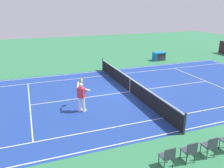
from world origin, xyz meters
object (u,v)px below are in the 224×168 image
at_px(tennis_net, 130,85).
at_px(tennis_ball, 46,100).
at_px(spectator_chair_5, 168,156).
at_px(equipment_cart_tarped, 159,56).
at_px(tennis_player_near, 81,95).
at_px(spectator_chair_4, 190,150).
at_px(spectator_chair_3, 210,145).

relative_size(tennis_net, tennis_ball, 177.27).
distance_m(spectator_chair_5, equipment_cart_tarped, 17.32).
height_order(tennis_player_near, tennis_ball, tennis_player_near).
xyz_separation_m(tennis_net, spectator_chair_5, (1.99, 7.50, 0.03)).
bearing_deg(spectator_chair_5, spectator_chair_4, 180.00).
bearing_deg(equipment_cart_tarped, spectator_chair_5, 59.63).
xyz_separation_m(tennis_player_near, equipment_cart_tarped, (-10.49, -9.28, -0.49)).
xyz_separation_m(tennis_player_near, spectator_chair_5, (-1.73, 5.66, -0.41)).
bearing_deg(equipment_cart_tarped, tennis_player_near, 41.51).
bearing_deg(equipment_cart_tarped, spectator_chair_3, 65.23).
bearing_deg(tennis_net, tennis_ball, -3.54).
xyz_separation_m(tennis_ball, spectator_chair_5, (-3.44, 7.84, 0.49)).
bearing_deg(spectator_chair_4, tennis_net, -98.05).
relative_size(tennis_net, tennis_player_near, 6.89).
distance_m(spectator_chair_3, spectator_chair_5, 1.86).
bearing_deg(tennis_net, spectator_chair_5, 75.12).
distance_m(spectator_chair_3, spectator_chair_4, 0.93).
relative_size(tennis_player_near, equipment_cart_tarped, 1.36).
bearing_deg(tennis_player_near, tennis_ball, -51.86).
distance_m(spectator_chair_4, spectator_chair_5, 0.93).
relative_size(tennis_net, spectator_chair_4, 13.30).
height_order(tennis_net, spectator_chair_3, tennis_net).
relative_size(spectator_chair_4, spectator_chair_5, 1.00).
bearing_deg(tennis_ball, spectator_chair_5, 113.72).
xyz_separation_m(tennis_ball, spectator_chair_3, (-5.31, 7.84, 0.49)).
bearing_deg(equipment_cart_tarped, tennis_ball, 30.21).
xyz_separation_m(tennis_player_near, spectator_chair_4, (-2.66, 5.66, -0.41)).
relative_size(spectator_chair_5, equipment_cart_tarped, 0.70).
relative_size(spectator_chair_3, spectator_chair_5, 1.00).
xyz_separation_m(tennis_net, tennis_player_near, (3.72, 1.84, 0.44)).
height_order(spectator_chair_3, spectator_chair_4, same).
relative_size(spectator_chair_4, equipment_cart_tarped, 0.70).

